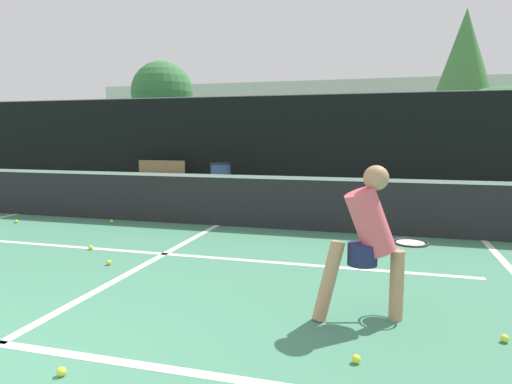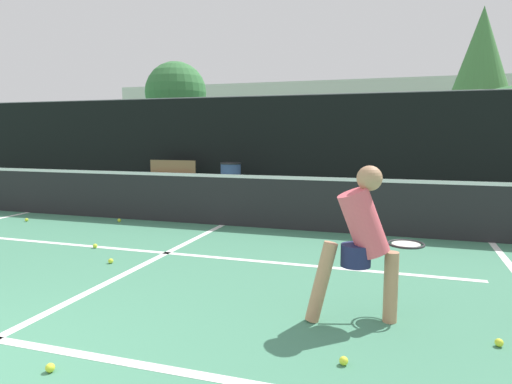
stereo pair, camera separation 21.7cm
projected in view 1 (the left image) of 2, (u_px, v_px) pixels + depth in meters
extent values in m
cube|color=white|center=(164.00, 254.00, 6.42)|extent=(8.25, 0.10, 0.01)
cube|color=white|center=(151.00, 261.00, 6.05)|extent=(0.10, 4.99, 0.01)
cube|color=#232326|center=(217.00, 200.00, 8.37)|extent=(11.00, 0.02, 0.95)
cube|color=white|center=(217.00, 176.00, 8.32)|extent=(11.00, 0.03, 0.06)
cube|color=black|center=(284.00, 143.00, 13.85)|extent=(24.00, 0.06, 2.82)
cylinder|color=slate|center=(285.00, 95.00, 13.67)|extent=(24.00, 0.04, 0.04)
cylinder|color=tan|center=(397.00, 285.00, 4.11)|extent=(0.13, 0.13, 0.64)
cylinder|color=tan|center=(328.00, 281.00, 4.09)|extent=(0.31, 0.20, 0.74)
cylinder|color=#1E234C|center=(362.00, 254.00, 4.07)|extent=(0.26, 0.26, 0.20)
cylinder|color=#E55966|center=(370.00, 222.00, 4.03)|extent=(0.47, 0.34, 0.67)
sphere|color=tan|center=(376.00, 178.00, 3.98)|extent=(0.22, 0.22, 0.22)
cylinder|color=#262628|center=(378.00, 243.00, 4.28)|extent=(0.30, 0.12, 0.03)
torus|color=#262628|center=(410.00, 243.00, 4.29)|extent=(0.43, 0.43, 0.02)
cylinder|color=beige|center=(410.00, 243.00, 4.29)|extent=(0.32, 0.32, 0.01)
sphere|color=#D1E033|center=(16.00, 221.00, 8.64)|extent=(0.07, 0.07, 0.07)
sphere|color=#D1E033|center=(112.00, 221.00, 8.66)|extent=(0.07, 0.07, 0.07)
sphere|color=#D1E033|center=(356.00, 359.00, 3.35)|extent=(0.07, 0.07, 0.07)
sphere|color=#D1E033|center=(394.00, 269.00, 5.58)|extent=(0.07, 0.07, 0.07)
sphere|color=#D1E033|center=(61.00, 372.00, 3.17)|extent=(0.07, 0.07, 0.07)
sphere|color=#D1E033|center=(91.00, 247.00, 6.66)|extent=(0.07, 0.07, 0.07)
sphere|color=#D1E033|center=(505.00, 338.00, 3.69)|extent=(0.07, 0.07, 0.07)
sphere|color=#D1E033|center=(109.00, 263.00, 5.88)|extent=(0.07, 0.07, 0.07)
cube|color=olive|center=(159.00, 174.00, 14.18)|extent=(1.57, 0.38, 0.04)
cube|color=olive|center=(162.00, 167.00, 14.32)|extent=(1.57, 0.06, 0.42)
cube|color=#333338|center=(141.00, 181.00, 14.36)|extent=(0.06, 0.32, 0.44)
cube|color=#333338|center=(178.00, 182.00, 14.05)|extent=(0.06, 0.32, 0.44)
cylinder|color=#384C7F|center=(221.00, 178.00, 13.50)|extent=(0.60, 0.60, 0.80)
cylinder|color=black|center=(221.00, 163.00, 13.45)|extent=(0.63, 0.63, 0.04)
cube|color=black|center=(195.00, 163.00, 19.14)|extent=(1.67, 4.62, 0.93)
cube|color=#1E2328|center=(192.00, 145.00, 18.82)|extent=(1.41, 2.77, 0.62)
cylinder|color=black|center=(223.00, 165.00, 20.37)|extent=(0.18, 0.60, 0.60)
cylinder|color=black|center=(197.00, 170.00, 17.54)|extent=(0.18, 0.60, 0.60)
cylinder|color=brown|center=(460.00, 138.00, 21.15)|extent=(0.28, 0.28, 3.05)
cone|color=#477F42|center=(465.00, 57.00, 20.69)|extent=(2.74, 2.74, 4.27)
cylinder|color=brown|center=(501.00, 139.00, 20.17)|extent=(0.28, 0.28, 2.95)
ellipsoid|color=#2D6633|center=(504.00, 97.00, 19.94)|extent=(3.24, 3.24, 0.90)
cylinder|color=brown|center=(163.00, 142.00, 21.83)|extent=(0.28, 0.28, 2.63)
sphere|color=#38753D|center=(162.00, 92.00, 21.53)|extent=(2.90, 2.90, 2.90)
cube|color=beige|center=(342.00, 120.00, 31.86)|extent=(36.00, 2.40, 5.31)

